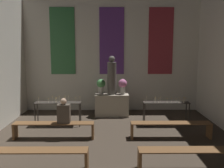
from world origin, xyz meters
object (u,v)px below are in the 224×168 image
object	(u,v)px
candle_rack_left	(58,105)
pew_back_right	(171,126)
person_seated	(64,112)
statue	(112,77)
candle_rack_right	(166,105)
pew_third_right	(192,155)
pew_back_left	(54,127)
pew_third_left	(34,155)
flower_vase_right	(123,85)
flower_vase_left	(101,85)
altar	(112,105)

from	to	relation	value
candle_rack_left	pew_back_right	bearing A→B (deg)	-19.30
candle_rack_left	person_seated	distance (m)	1.31
statue	candle_rack_right	world-z (taller)	statue
candle_rack_left	pew_third_right	bearing A→B (deg)	-41.85
pew_back_left	person_seated	world-z (taller)	person_seated
pew_third_left	person_seated	bearing A→B (deg)	81.08
flower_vase_right	candle_rack_left	xyz separation A→B (m)	(-2.25, -1.20, -0.51)
flower_vase_left	flower_vase_right	world-z (taller)	same
candle_rack_right	altar	bearing A→B (deg)	146.75
altar	candle_rack_left	bearing A→B (deg)	-146.75
flower_vase_left	person_seated	distance (m)	2.67
candle_rack_left	pew_back_left	world-z (taller)	candle_rack_left
flower_vase_right	person_seated	world-z (taller)	flower_vase_right
flower_vase_right	pew_back_left	xyz separation A→B (m)	(-2.13, -2.44, -0.86)
candle_rack_left	pew_third_left	bearing A→B (deg)	-87.77
pew_back_right	candle_rack_left	bearing A→B (deg)	160.70
flower_vase_right	pew_third_left	xyz separation A→B (m)	(-2.13, -4.37, -0.86)
candle_rack_right	pew_back_right	xyz separation A→B (m)	(-0.13, -1.24, -0.35)
flower_vase_right	altar	bearing A→B (deg)	180.00
altar	flower_vase_right	xyz separation A→B (m)	(0.42, 0.00, 0.78)
statue	candle_rack_right	size ratio (longest dim) A/B	0.95
pew_back_left	pew_back_right	xyz separation A→B (m)	(3.42, 0.00, 0.00)
statue	pew_third_left	xyz separation A→B (m)	(-1.71, -4.37, -1.18)
flower_vase_left	pew_back_right	world-z (taller)	flower_vase_left
altar	candle_rack_left	distance (m)	2.21
flower_vase_right	statue	bearing A→B (deg)	180.00
statue	pew_third_right	world-z (taller)	statue
pew_back_right	pew_third_left	bearing A→B (deg)	-150.52
flower_vase_left	candle_rack_right	bearing A→B (deg)	-28.12
pew_third_left	pew_back_left	world-z (taller)	same
candle_rack_left	person_seated	xyz separation A→B (m)	(0.43, -1.24, 0.08)
statue	candle_rack_left	world-z (taller)	statue
flower_vase_left	pew_third_right	xyz separation A→B (m)	(2.13, -4.37, -0.86)
flower_vase_right	pew_back_right	xyz separation A→B (m)	(1.29, -2.44, -0.86)
pew_third_right	person_seated	world-z (taller)	person_seated
flower_vase_left	pew_third_left	world-z (taller)	flower_vase_left
flower_vase_left	pew_back_left	world-z (taller)	flower_vase_left
statue	flower_vase_right	distance (m)	0.53
altar	pew_third_left	world-z (taller)	altar
altar	pew_third_right	size ratio (longest dim) A/B	0.55
pew_third_right	pew_back_right	bearing A→B (deg)	90.00
candle_rack_right	pew_third_left	bearing A→B (deg)	-138.21
candle_rack_left	pew_back_left	bearing A→B (deg)	-84.31
candle_rack_left	pew_back_right	world-z (taller)	candle_rack_left
flower_vase_left	candle_rack_right	world-z (taller)	flower_vase_left
pew_back_right	statue	bearing A→B (deg)	124.98
person_seated	candle_rack_right	bearing A→B (deg)	20.89
altar	person_seated	xyz separation A→B (m)	(-1.41, -2.44, 0.36)
person_seated	flower_vase_right	bearing A→B (deg)	53.27
flower_vase_right	pew_third_left	size ratio (longest dim) A/B	0.25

